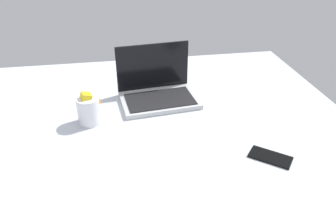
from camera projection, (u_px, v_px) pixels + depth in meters
The scene contains 4 objects.
bed_mattress at pixel (132, 146), 135.00cm from camera, with size 180.00×140.00×18.00cm, color #B7BCC6.
laptop at pixel (157, 90), 148.24cm from camera, with size 35.24×26.34×23.00cm.
snack_cup at pixel (89, 110), 130.51cm from camera, with size 9.68×9.00×13.57cm.
cell_phone at pixel (270, 157), 113.92cm from camera, with size 6.80×14.00×0.80cm, color black.
Camera 1 is at (-3.51, -109.82, 90.00)cm, focal length 35.73 mm.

